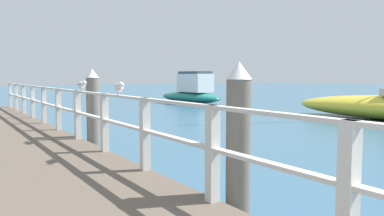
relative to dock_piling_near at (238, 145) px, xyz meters
name	(u,v)px	position (x,y,z in m)	size (l,w,h in m)	color
pier_deck	(1,148)	(-1.80, 5.80, -0.77)	(3.00, 19.94, 0.39)	brown
pier_railing	(67,106)	(-0.38, 5.80, 0.08)	(0.12, 18.46, 1.04)	beige
dock_piling_near	(238,145)	(0.00, 0.00, 0.00)	(0.29, 0.29, 1.91)	#6B6056
dock_piling_far	(93,111)	(0.00, 5.11, 0.00)	(0.29, 0.29, 1.91)	#6B6056
seagull_foreground	(119,87)	(-0.38, 2.57, 0.61)	(0.22, 0.47, 0.21)	white
seagull_background	(82,84)	(-0.38, 4.60, 0.61)	(0.18, 0.48, 0.21)	white
boat_2	(191,92)	(10.75, 17.96, -0.28)	(2.30, 5.93, 2.04)	#197266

